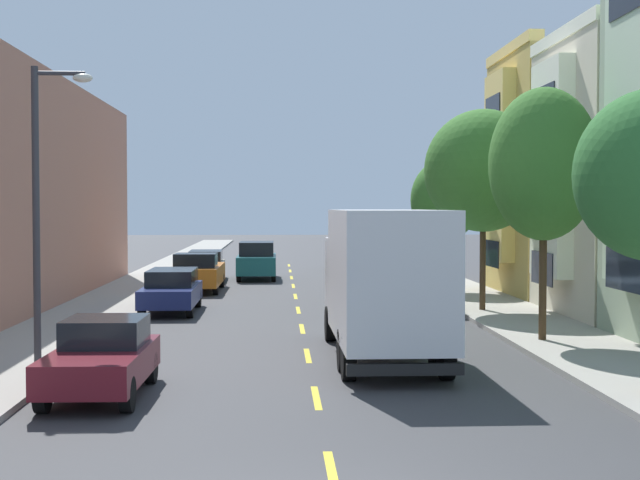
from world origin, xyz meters
TOP-DOWN VIEW (x-y plane):
  - ground_plane at (0.00, 30.00)m, footprint 160.00×160.00m
  - sidewalk_left at (-7.10, 28.00)m, footprint 3.20×120.00m
  - sidewalk_right at (7.10, 28.00)m, footprint 3.20×120.00m
  - lane_centerline_dashes at (0.00, 24.50)m, footprint 0.14×47.20m
  - street_tree_second at (6.40, 13.51)m, footprint 2.95×2.95m
  - street_tree_third at (6.40, 20.65)m, footprint 4.10×4.10m
  - street_tree_farthest at (6.40, 27.80)m, footprint 2.94×2.94m
  - street_lamp at (-5.95, 9.84)m, footprint 1.35×0.28m
  - delivery_box_truck at (1.80, 11.15)m, footprint 2.46×7.88m
  - parked_hatchback_burgundy at (-4.21, 7.37)m, footprint 1.81×4.03m
  - parked_pickup_orange at (-4.24, 29.41)m, footprint 2.06×5.32m
  - parked_wagon_navy at (-4.49, 21.60)m, footprint 1.84×4.71m
  - parked_wagon_champagne at (-4.37, 35.42)m, footprint 1.95×4.75m
  - parked_suv_forest at (4.46, 42.43)m, footprint 1.95×4.80m
  - parked_pickup_sky at (4.32, 22.36)m, footprint 2.02×5.31m
  - moving_teal_sedan at (-1.80, 36.06)m, footprint 1.95×4.80m

SIDE VIEW (x-z plane):
  - ground_plane at x=0.00m, z-range 0.00..0.00m
  - lane_centerline_dashes at x=0.00m, z-range 0.00..0.01m
  - sidewalk_left at x=-7.10m, z-range 0.00..0.14m
  - sidewalk_right at x=7.10m, z-range 0.00..0.14m
  - parked_hatchback_burgundy at x=-4.21m, z-range 0.01..1.51m
  - parked_wagon_navy at x=-4.49m, z-range 0.05..1.55m
  - parked_wagon_champagne at x=-4.37m, z-range 0.05..1.55m
  - parked_pickup_orange at x=-4.24m, z-range -0.04..1.69m
  - parked_pickup_sky at x=4.32m, z-range -0.04..1.69m
  - parked_suv_forest at x=4.46m, z-range 0.02..1.95m
  - moving_teal_sedan at x=-1.80m, z-range 0.02..1.95m
  - delivery_box_truck at x=1.80m, z-range 0.21..3.86m
  - street_tree_farthest at x=6.40m, z-range 1.20..6.83m
  - street_lamp at x=-5.95m, z-range 0.68..7.36m
  - street_tree_second at x=6.40m, z-range 1.47..8.26m
  - street_tree_third at x=6.40m, z-range 1.49..8.47m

